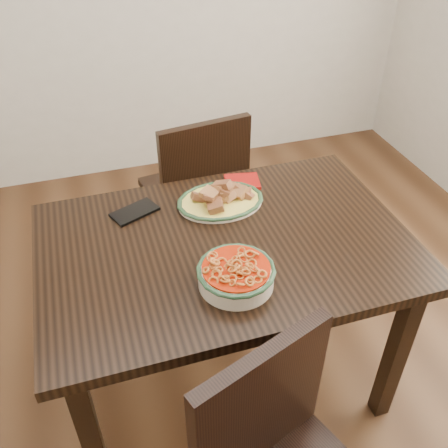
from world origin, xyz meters
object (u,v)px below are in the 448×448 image
object	(u,v)px
dining_table	(226,262)
smartphone	(135,212)
chair_far	(198,189)
noodle_bowl	(236,273)
fish_plate	(220,194)

from	to	relation	value
dining_table	smartphone	size ratio (longest dim) A/B	7.56
chair_far	noodle_bowl	bearing A→B (deg)	74.68
noodle_bowl	smartphone	world-z (taller)	noodle_bowl
chair_far	smartphone	bearing A→B (deg)	44.06
chair_far	fish_plate	distance (m)	0.57
chair_far	noodle_bowl	size ratio (longest dim) A/B	3.70
chair_far	fish_plate	bearing A→B (deg)	77.71
chair_far	smartphone	size ratio (longest dim) A/B	5.38
dining_table	chair_far	distance (m)	0.73
chair_far	noodle_bowl	xyz separation A→B (m)	(-0.11, -0.90, 0.29)
chair_far	noodle_bowl	world-z (taller)	chair_far
dining_table	noodle_bowl	world-z (taller)	noodle_bowl
fish_plate	noodle_bowl	distance (m)	0.42
fish_plate	smartphone	bearing A→B (deg)	172.75
dining_table	fish_plate	size ratio (longest dim) A/B	3.95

